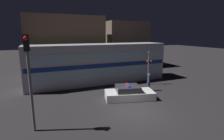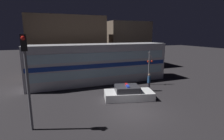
# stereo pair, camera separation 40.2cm
# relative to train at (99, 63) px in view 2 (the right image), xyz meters

# --- Properties ---
(ground_plane) EXTENTS (120.00, 120.00, 0.00)m
(ground_plane) POSITION_rel_train_xyz_m (-0.25, -8.73, -2.24)
(ground_plane) COLOR #262326
(train) EXTENTS (15.98, 3.16, 4.47)m
(train) POSITION_rel_train_xyz_m (0.00, 0.00, 0.00)
(train) COLOR silver
(train) RESTS_ON ground_plane
(police_car) EXTENTS (4.56, 2.90, 1.30)m
(police_car) POSITION_rel_train_xyz_m (0.66, -6.22, -1.75)
(police_car) COLOR silver
(police_car) RESTS_ON ground_plane
(pedestrian) EXTENTS (0.30, 0.30, 1.77)m
(pedestrian) POSITION_rel_train_xyz_m (3.52, -5.03, -1.33)
(pedestrian) COLOR #2D2833
(pedestrian) RESTS_ON ground_plane
(crossing_signal_near) EXTENTS (0.71, 0.30, 3.79)m
(crossing_signal_near) POSITION_rel_train_xyz_m (4.78, -3.09, -0.10)
(crossing_signal_near) COLOR slate
(crossing_signal_near) RESTS_ON ground_plane
(traffic_light_corner) EXTENTS (0.30, 0.46, 5.59)m
(traffic_light_corner) POSITION_rel_train_xyz_m (-6.95, -8.66, 1.43)
(traffic_light_corner) COLOR slate
(traffic_light_corner) RESTS_ON ground_plane
(building_left) EXTENTS (10.21, 4.77, 7.99)m
(building_left) POSITION_rel_train_xyz_m (-2.82, 6.03, 1.76)
(building_left) COLOR brown
(building_left) RESTS_ON ground_plane
(building_center) EXTENTS (6.98, 5.51, 7.60)m
(building_center) POSITION_rel_train_xyz_m (7.57, 8.52, 1.57)
(building_center) COLOR brown
(building_center) RESTS_ON ground_plane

